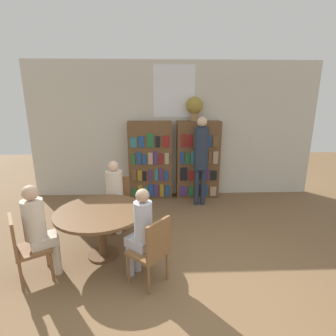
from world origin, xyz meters
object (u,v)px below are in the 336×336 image
Objects in this scene: bookshelf_left at (150,160)px; reading_table at (101,218)px; bookshelf_right at (198,160)px; seated_reader_left at (114,192)px; librarian_standing at (201,152)px; chair_left_side at (117,199)px; seated_reader_back at (39,226)px; chair_near_camera at (25,245)px; flower_vase at (194,106)px; chair_far_side at (152,249)px; seated_reader_right at (140,230)px.

reading_table is (-0.64, -2.31, -0.27)m from bookshelf_left.
bookshelf_right reaches higher than seated_reader_left.
librarian_standing reaches higher than bookshelf_left.
seated_reader_back is at bearing 66.00° from chair_left_side.
chair_near_camera is 3.48m from librarian_standing.
flower_vase is 2.56m from seated_reader_left.
seated_reader_left is at bearing -147.76° from librarian_standing.
chair_far_side is at bearing -40.76° from reading_table.
bookshelf_left is 1.98× the size of chair_near_camera.
bookshelf_left is 2.42m from reading_table.
flower_vase is 0.59× the size of chair_near_camera.
bookshelf_left is 2.83m from seated_reader_right.
librarian_standing is (-0.02, -0.50, 0.28)m from bookshelf_right.
chair_near_camera is (-1.47, -2.82, -0.38)m from bookshelf_left.
librarian_standing is (1.69, 1.81, 0.55)m from reading_table.
chair_near_camera reaches higher than reading_table.
chair_left_side is at bearing 120.00° from seated_reader_back.
librarian_standing reaches higher than chair_left_side.
librarian_standing is (2.52, 2.31, 0.66)m from chair_near_camera.
chair_far_side is 2.71m from librarian_standing.
chair_near_camera is (-2.54, -2.82, -0.38)m from bookshelf_right.
seated_reader_back is at bearing 90.00° from chair_near_camera.
chair_far_side is at bearing 117.00° from chair_left_side.
bookshelf_right is 1.42× the size of seated_reader_left.
reading_table is 0.97m from chair_far_side.
bookshelf_left is at bearing 180.00° from bookshelf_right.
chair_left_side is 0.27m from seated_reader_left.
seated_reader_back is (-1.26, 0.10, 0.03)m from seated_reader_right.
seated_reader_left reaches higher than chair_near_camera.
seated_reader_right is (1.42, -0.01, 0.18)m from chair_near_camera.
reading_table is 0.97m from chair_left_side.
chair_left_side is at bearing 59.84° from seated_reader_right.
bookshelf_left reaches higher than seated_reader_left.
chair_left_side is 0.71× the size of seated_reader_back.
seated_reader_left is (-0.67, 1.42, 0.21)m from chair_far_side.
reading_table is 1.43× the size of chair_left_side.
chair_far_side is at bearing 49.73° from seated_reader_back.
seated_reader_right is 0.65× the size of librarian_standing.
bookshelf_right is 3.62m from seated_reader_back.
bookshelf_right reaches higher than chair_far_side.
librarian_standing is at bearing 19.30° from chair_far_side.
bookshelf_left is 3.37× the size of flower_vase.
bookshelf_right is 3.04m from seated_reader_right.
bookshelf_right is 1.38× the size of reading_table.
seated_reader_back is 3.27m from librarian_standing.
chair_far_side is (-0.98, -2.95, -0.38)m from bookshelf_right.
flower_vase is 0.42× the size of seated_reader_back.
seated_reader_left is 1.40m from seated_reader_back.
seated_reader_left is (-1.54, -1.53, -1.35)m from flower_vase.
bookshelf_left is at bearing -105.84° from seated_reader_left.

